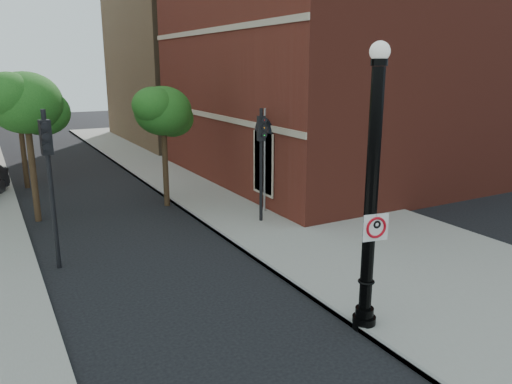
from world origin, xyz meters
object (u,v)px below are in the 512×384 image
no_parking_sign (376,227)px  traffic_signal_right (261,147)px  lamppost (371,205)px  traffic_signal_left (49,164)px

no_parking_sign → traffic_signal_right: bearing=88.7°
lamppost → no_parking_sign: bearing=-78.7°
lamppost → traffic_signal_left: size_ratio=1.35×
no_parking_sign → traffic_signal_right: 8.37m
lamppost → no_parking_sign: size_ratio=10.43×
lamppost → no_parking_sign: (0.03, -0.16, -0.46)m
no_parking_sign → traffic_signal_right: (1.74, 8.17, 0.46)m
lamppost → traffic_signal_left: bearing=128.5°
traffic_signal_left → traffic_signal_right: traffic_signal_left is taller
lamppost → traffic_signal_right: bearing=77.5°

